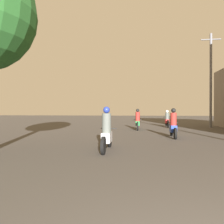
% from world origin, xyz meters
% --- Properties ---
extents(motorcycle_silver, '(0.60, 2.07, 1.57)m').
position_xyz_m(motorcycle_silver, '(-2.08, 6.56, 0.63)').
color(motorcycle_silver, black).
rests_on(motorcycle_silver, ground_plane).
extents(motorcycle_blue, '(0.60, 1.94, 1.55)m').
position_xyz_m(motorcycle_blue, '(0.83, 10.67, 0.63)').
color(motorcycle_blue, black).
rests_on(motorcycle_blue, ground_plane).
extents(motorcycle_green, '(0.60, 2.10, 1.56)m').
position_xyz_m(motorcycle_green, '(-1.08, 15.27, 0.62)').
color(motorcycle_green, black).
rests_on(motorcycle_green, ground_plane).
extents(motorcycle_red, '(0.60, 2.06, 1.47)m').
position_xyz_m(motorcycle_red, '(1.45, 18.46, 0.60)').
color(motorcycle_red, black).
rests_on(motorcycle_red, ground_plane).
extents(utility_pole_far, '(1.60, 0.20, 7.85)m').
position_xyz_m(utility_pole_far, '(4.96, 18.01, 4.09)').
color(utility_pole_far, slate).
rests_on(utility_pole_far, ground_plane).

